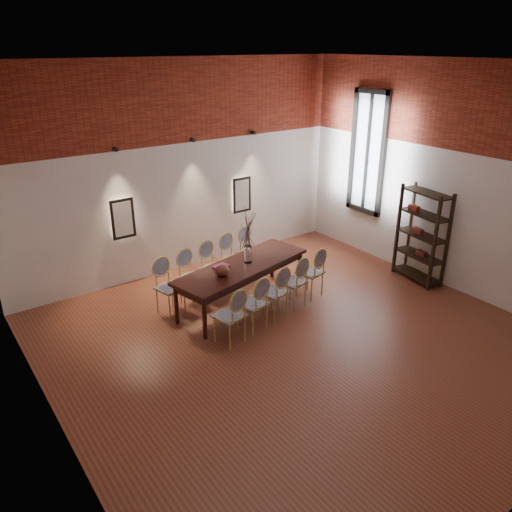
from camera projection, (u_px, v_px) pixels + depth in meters
floor at (299, 342)px, 7.64m from camera, size 7.00×7.00×0.02m
ceiling at (310, 61)px, 6.06m from camera, size 7.00×7.00×0.02m
wall_back at (181, 169)px, 9.49m from camera, size 7.00×0.10×4.00m
wall_left at (33, 286)px, 4.94m from camera, size 0.10×7.00×4.00m
wall_right at (457, 180)px, 8.77m from camera, size 0.10×7.00×4.00m
brick_band_back at (179, 101)px, 8.95m from camera, size 7.00×0.02×1.50m
brick_band_left at (17, 160)px, 4.48m from camera, size 0.02×7.00×1.50m
brick_band_right at (466, 106)px, 8.24m from camera, size 0.02×7.00×1.50m
niche_left at (122, 218)px, 8.99m from camera, size 0.36×0.06×0.66m
niche_right at (241, 195)px, 10.40m from camera, size 0.36×0.06×0.66m
spot_fixture_left at (115, 149)px, 8.48m from camera, size 0.08×0.10×0.08m
spot_fixture_mid at (193, 140)px, 9.29m from camera, size 0.08×0.10×0.08m
spot_fixture_right at (253, 133)px, 10.04m from camera, size 0.08×0.10×0.08m
window_glass at (368, 153)px, 10.15m from camera, size 0.02×0.78×2.38m
window_frame at (368, 153)px, 10.14m from camera, size 0.08×0.90×2.50m
window_mullion at (368, 153)px, 10.14m from camera, size 0.06×0.06×2.40m
dining_table at (242, 284)px, 8.61m from camera, size 2.68×1.35×0.75m
chair_near_a at (229, 315)px, 7.44m from camera, size 0.52×0.52×0.94m
chair_near_b at (252, 303)px, 7.79m from camera, size 0.52×0.52×0.94m
chair_near_c at (273, 292)px, 8.15m from camera, size 0.52×0.52×0.94m
chair_near_d at (292, 282)px, 8.50m from camera, size 0.52×0.52×0.94m
chair_near_e at (310, 272)px, 8.85m from camera, size 0.52×0.52×0.94m
chair_far_a at (170, 288)px, 8.29m from camera, size 0.52×0.52×0.94m
chair_far_b at (193, 278)px, 8.64m from camera, size 0.52×0.52×0.94m
chair_far_c at (214, 268)px, 8.99m from camera, size 0.52×0.52×0.94m
chair_far_d at (234, 260)px, 9.34m from camera, size 0.52×0.52×0.94m
chair_far_e at (252, 252)px, 9.69m from camera, size 0.52×0.52×0.94m
vase at (248, 254)px, 8.50m from camera, size 0.14×0.14×0.30m
dried_branches at (248, 229)px, 8.32m from camera, size 0.50×0.50×0.70m
bowl at (222, 270)px, 8.03m from camera, size 0.24×0.24×0.18m
book at (221, 266)px, 8.36m from camera, size 0.29×0.23×0.03m
shelving_rack at (422, 235)px, 9.32m from camera, size 0.53×1.05×1.80m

